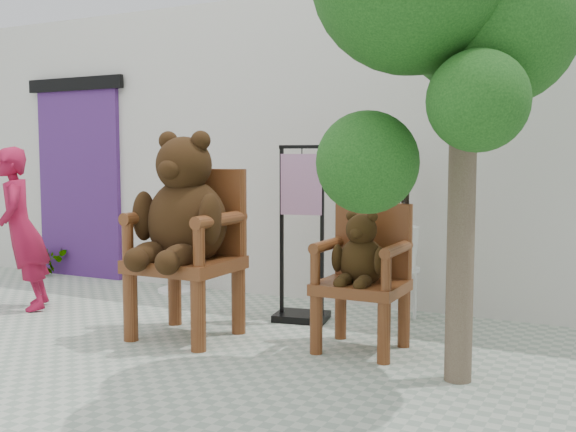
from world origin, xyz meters
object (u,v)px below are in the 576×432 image
Objects in this scene: person at (22,229)px; stool_bucket at (402,246)px; display_stand at (302,253)px; cafe_table at (178,250)px; chair_big at (186,221)px; chair_small at (364,264)px.

stool_bucket is (3.23, 1.24, -0.11)m from person.
person is 2.61m from display_stand.
cafe_table is (0.78, 1.34, -0.31)m from person.
display_stand is 0.87m from stool_bucket.
chair_big is 1.51× the size of chair_small.
person is at bearing -175.99° from chair_small.
person is 0.99× the size of display_stand.
chair_big reaches higher than display_stand.
display_stand is (2.47, 0.81, -0.16)m from person.
stool_bucket is at bearing 18.52° from display_stand.
person is at bearing -172.87° from display_stand.
chair_big is 1.11m from display_stand.
stool_bucket is at bearing -2.46° from cafe_table.
display_stand is at bearing -17.49° from cafe_table.
stool_bucket is (2.45, -0.11, 0.20)m from cafe_table.
stool_bucket reaches higher than chair_small.
cafe_table is 0.48× the size of stool_bucket.
chair_big is at bearing -167.31° from chair_small.
chair_small reaches higher than cafe_table.
stool_bucket is (1.33, 1.32, -0.27)m from chair_big.
cafe_table is at bearing 128.22° from chair_big.
person is 1.58m from cafe_table.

